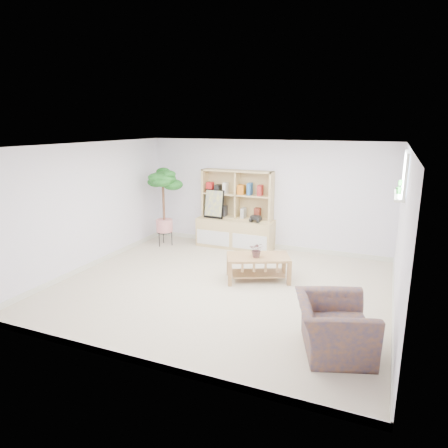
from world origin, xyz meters
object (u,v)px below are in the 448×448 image
at_px(storage_unit, 235,210).
at_px(floor_tree, 164,208).
at_px(armchair, 334,323).
at_px(coffee_table, 258,268).

relative_size(storage_unit, floor_tree, 0.98).
bearing_deg(storage_unit, floor_tree, -162.43).
bearing_deg(floor_tree, armchair, -36.01).
distance_m(storage_unit, floor_tree, 1.63).
height_order(coffee_table, floor_tree, floor_tree).
bearing_deg(coffee_table, armchair, -74.18).
relative_size(storage_unit, armchair, 1.73).
distance_m(coffee_table, floor_tree, 2.98).
relative_size(storage_unit, coffee_table, 1.58).
height_order(floor_tree, armchair, floor_tree).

